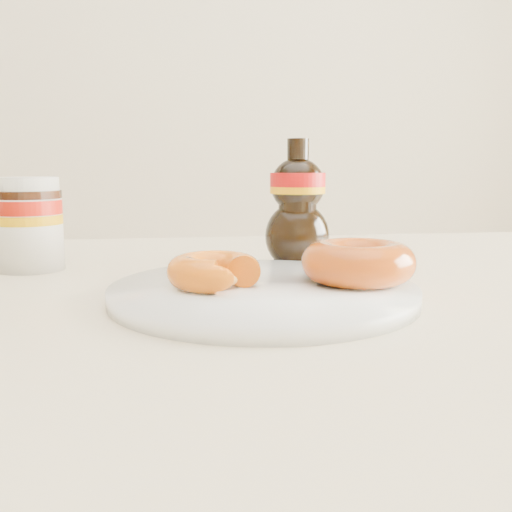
{
  "coord_description": "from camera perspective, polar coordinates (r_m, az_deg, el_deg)",
  "views": [
    {
      "loc": [
        0.0,
        -0.48,
        0.88
      ],
      "look_at": [
        0.08,
        0.1,
        0.79
      ],
      "focal_mm": 40.0,
      "sensor_mm": 36.0,
      "label": 1
    }
  ],
  "objects": [
    {
      "name": "donut_bitten",
      "position": [
        0.54,
        -4.23,
        -1.5
      ],
      "size": [
        0.1,
        0.1,
        0.03
      ],
      "primitive_type": "torus",
      "rotation": [
        0.0,
        0.0,
        -0.2
      ],
      "color": "#C6630B",
      "rests_on": "plate"
    },
    {
      "name": "donut_whole",
      "position": [
        0.57,
        10.17,
        -0.59
      ],
      "size": [
        0.12,
        0.12,
        0.04
      ],
      "primitive_type": "torus",
      "rotation": [
        0.0,
        0.0,
        0.06
      ],
      "color": "#9F390A",
      "rests_on": "plate"
    },
    {
      "name": "syrup_bottle",
      "position": [
        0.73,
        4.17,
        5.28
      ],
      "size": [
        0.1,
        0.09,
        0.16
      ],
      "primitive_type": null,
      "rotation": [
        0.0,
        0.0,
        0.29
      ],
      "color": "black",
      "rests_on": "dining_table"
    },
    {
      "name": "dining_table",
      "position": [
        0.62,
        -7.65,
        -11.04
      ],
      "size": [
        1.4,
        0.9,
        0.75
      ],
      "color": "beige",
      "rests_on": "ground"
    },
    {
      "name": "plate",
      "position": [
        0.55,
        0.72,
        -3.59
      ],
      "size": [
        0.3,
        0.3,
        0.01
      ],
      "color": "white",
      "rests_on": "dining_table"
    },
    {
      "name": "nutella_jar",
      "position": [
        0.76,
        -21.8,
        3.34
      ],
      "size": [
        0.08,
        0.08,
        0.11
      ],
      "rotation": [
        0.0,
        0.0,
        0.07
      ],
      "color": "white",
      "rests_on": "dining_table"
    }
  ]
}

